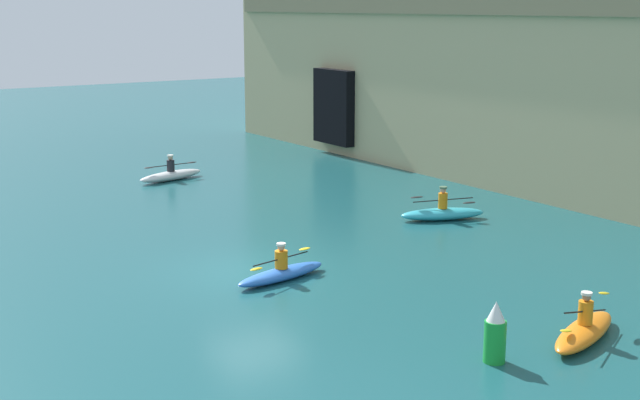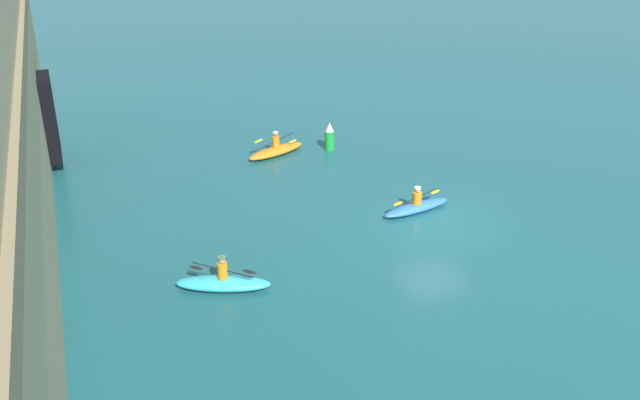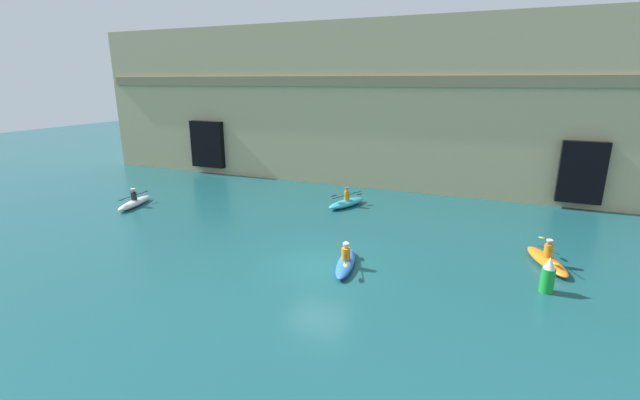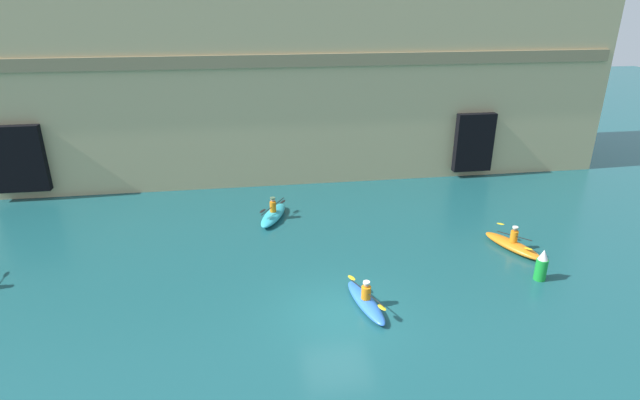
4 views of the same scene
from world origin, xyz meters
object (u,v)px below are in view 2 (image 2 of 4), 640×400
at_px(kayak_blue, 417,206).
at_px(marker_buoy, 330,137).
at_px(kayak_orange, 276,150).
at_px(kayak_cyan, 223,282).

xyz_separation_m(kayak_blue, marker_buoy, (7.27, 0.79, 0.40)).
bearing_deg(kayak_orange, kayak_blue, 92.23).
height_order(kayak_orange, marker_buoy, marker_buoy).
relative_size(kayak_blue, kayak_orange, 0.98).
distance_m(kayak_cyan, marker_buoy, 12.53).
bearing_deg(marker_buoy, kayak_orange, 85.44).
bearing_deg(kayak_cyan, marker_buoy, -104.59).
height_order(kayak_blue, marker_buoy, marker_buoy).
xyz_separation_m(kayak_cyan, marker_buoy, (10.10, -7.40, 0.37)).
distance_m(kayak_orange, marker_buoy, 2.57).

